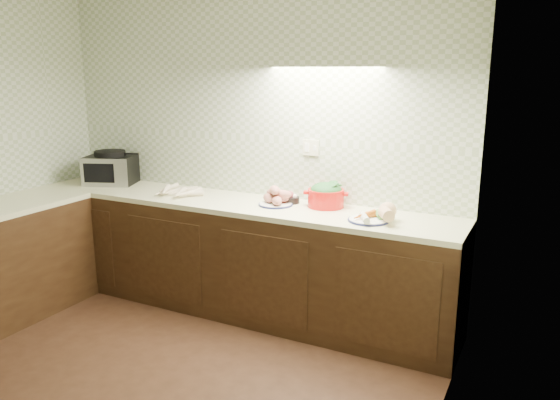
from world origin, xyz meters
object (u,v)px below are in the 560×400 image
at_px(sweet_potato_plate, 276,198).
at_px(toaster_oven, 111,168).
at_px(onion_bowl, 291,198).
at_px(veg_plate, 378,214).
at_px(dutch_oven, 326,195).
at_px(parsnip_pile, 172,191).

bearing_deg(sweet_potato_plate, toaster_oven, 178.83).
xyz_separation_m(sweet_potato_plate, onion_bowl, (0.07, 0.11, -0.02)).
xyz_separation_m(toaster_oven, onion_bowl, (1.77, 0.08, -0.10)).
bearing_deg(veg_plate, dutch_oven, 156.68).
distance_m(sweet_potato_plate, veg_plate, 0.83).
bearing_deg(veg_plate, toaster_oven, 177.39).
distance_m(dutch_oven, veg_plate, 0.51).
bearing_deg(dutch_oven, onion_bowl, 166.39).
xyz_separation_m(dutch_oven, veg_plate, (0.46, -0.20, -0.04)).
bearing_deg(toaster_oven, dutch_oven, -19.48).
height_order(sweet_potato_plate, veg_plate, sweet_potato_plate).
bearing_deg(onion_bowl, parsnip_pile, -168.66).
xyz_separation_m(toaster_oven, parsnip_pile, (0.78, -0.12, -0.11)).
height_order(toaster_oven, dutch_oven, toaster_oven).
xyz_separation_m(toaster_oven, dutch_oven, (2.05, 0.09, -0.05)).
relative_size(toaster_oven, parsnip_pile, 1.18).
bearing_deg(onion_bowl, toaster_oven, -177.43).
relative_size(toaster_oven, onion_bowl, 4.01).
distance_m(toaster_oven, veg_plate, 2.52).
distance_m(toaster_oven, onion_bowl, 1.77).
relative_size(parsnip_pile, dutch_oven, 1.28).
relative_size(toaster_oven, veg_plate, 1.42).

